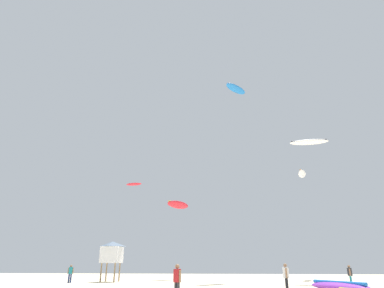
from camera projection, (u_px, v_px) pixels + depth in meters
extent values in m
cylinder|color=#B21E23|center=(177.00, 276.00, 16.97)|extent=(0.39, 0.39, 0.64)
cylinder|color=#936B4C|center=(180.00, 276.00, 16.80)|extent=(0.11, 0.11, 0.59)
cylinder|color=#936B4C|center=(174.00, 276.00, 17.13)|extent=(0.11, 0.11, 0.59)
sphere|color=#936B4C|center=(177.00, 266.00, 17.13)|extent=(0.23, 0.23, 0.23)
cylinder|color=teal|center=(351.00, 281.00, 27.32)|extent=(0.16, 0.16, 0.84)
cylinder|color=teal|center=(351.00, 281.00, 27.49)|extent=(0.16, 0.16, 0.84)
cylinder|color=#2D2D33|center=(350.00, 272.00, 27.66)|extent=(0.38, 0.38, 0.63)
cylinder|color=#936B4C|center=(350.00, 272.00, 27.45)|extent=(0.11, 0.11, 0.58)
cylinder|color=#936B4C|center=(349.00, 272.00, 27.85)|extent=(0.11, 0.11, 0.58)
sphere|color=#936B4C|center=(349.00, 266.00, 27.81)|extent=(0.23, 0.23, 0.23)
cylinder|color=black|center=(287.00, 285.00, 21.70)|extent=(0.17, 0.17, 0.88)
cylinder|color=black|center=(287.00, 285.00, 21.51)|extent=(0.17, 0.17, 0.88)
cylinder|color=silver|center=(286.00, 273.00, 21.88)|extent=(0.40, 0.40, 0.66)
cylinder|color=#936B4C|center=(285.00, 273.00, 22.09)|extent=(0.12, 0.12, 0.61)
cylinder|color=#936B4C|center=(286.00, 273.00, 21.65)|extent=(0.12, 0.12, 0.61)
sphere|color=#936B4C|center=(285.00, 265.00, 22.03)|extent=(0.24, 0.24, 0.24)
cylinder|color=navy|center=(69.00, 278.00, 33.24)|extent=(0.16, 0.16, 0.85)
cylinder|color=navy|center=(71.00, 278.00, 33.27)|extent=(0.16, 0.16, 0.85)
cylinder|color=teal|center=(71.00, 270.00, 33.51)|extent=(0.39, 0.39, 0.64)
cylinder|color=#936B4C|center=(68.00, 271.00, 33.47)|extent=(0.11, 0.11, 0.58)
cylinder|color=#936B4C|center=(73.00, 271.00, 33.54)|extent=(0.11, 0.11, 0.58)
sphere|color=#936B4C|center=(71.00, 266.00, 33.67)|extent=(0.23, 0.23, 0.23)
ellipsoid|color=purple|center=(338.00, 286.00, 22.80)|extent=(3.83, 5.51, 0.67)
cylinder|color=blue|center=(338.00, 283.00, 22.89)|extent=(2.47, 4.53, 0.24)
cylinder|color=#8C704C|center=(119.00, 272.00, 35.92)|extent=(0.14, 0.14, 1.90)
cylinder|color=#8C704C|center=(115.00, 272.00, 34.53)|extent=(0.14, 0.14, 1.90)
cylinder|color=#8C704C|center=(106.00, 272.00, 36.11)|extent=(0.14, 0.14, 1.90)
cylinder|color=#8C704C|center=(101.00, 272.00, 34.72)|extent=(0.14, 0.14, 1.90)
cube|color=white|center=(112.00, 255.00, 35.94)|extent=(2.00, 2.00, 1.70)
pyramid|color=slate|center=(113.00, 244.00, 36.33)|extent=(2.30, 2.30, 0.55)
ellipsoid|color=red|center=(178.00, 205.00, 44.28)|extent=(3.11, 4.48, 1.11)
cylinder|color=yellow|center=(178.00, 203.00, 44.35)|extent=(2.02, 3.69, 0.19)
ellipsoid|color=white|center=(302.00, 174.00, 46.06)|extent=(2.19, 3.91, 0.88)
cylinder|color=orange|center=(302.00, 173.00, 46.12)|extent=(1.22, 3.34, 0.17)
ellipsoid|color=red|center=(134.00, 184.00, 51.10)|extent=(2.65, 1.11, 0.45)
ellipsoid|color=blue|center=(236.00, 89.00, 45.98)|extent=(3.36, 3.75, 0.81)
cylinder|color=blue|center=(236.00, 88.00, 46.04)|extent=(2.40, 2.88, 0.17)
ellipsoid|color=white|center=(309.00, 142.00, 38.07)|extent=(4.41, 1.45, 0.56)
cylinder|color=#2D2D33|center=(309.00, 141.00, 38.14)|extent=(4.01, 0.37, 0.19)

